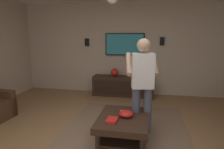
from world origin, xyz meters
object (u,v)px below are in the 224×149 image
bowl (126,114)px  wall_speaker_left (162,41)px  book (112,120)px  wall_speaker_right (87,42)px  tv (125,44)px  person_standing (142,81)px  remote_white (125,111)px  media_console (123,86)px  vase_round (115,72)px  coffee_table (123,123)px

bowl → wall_speaker_left: bearing=-13.9°
book → wall_speaker_right: size_ratio=1.00×
tv → person_standing: tv is taller
remote_white → wall_speaker_left: size_ratio=0.68×
media_console → wall_speaker_right: 1.67m
book → wall_speaker_right: (2.86, 1.30, 1.06)m
remote_white → vase_round: (2.20, 0.57, 0.25)m
media_console → tv: tv is taller
wall_speaker_right → book: bearing=-155.6°
remote_white → vase_round: bearing=92.8°
media_console → book: 2.62m
coffee_table → book: bearing=141.9°
wall_speaker_right → person_standing: bearing=-143.9°
media_console → person_standing: person_standing is taller
person_standing → wall_speaker_right: 2.97m
coffee_table → book: (-0.19, 0.15, 0.12)m
remote_white → person_standing: bearing=6.2°
person_standing → vase_round: size_ratio=7.45×
person_standing → vase_round: 2.28m
vase_round → wall_speaker_right: wall_speaker_right is taller
vase_round → remote_white: bearing=-165.5°
vase_round → tv: bearing=-44.9°
media_console → tv: bearing=-180.0°
book → wall_speaker_right: bearing=-151.7°
tv → wall_speaker_left: bearing=90.7°
remote_white → media_console: bearing=86.7°
person_standing → vase_round: person_standing is taller
book → wall_speaker_left: size_ratio=1.00×
coffee_table → remote_white: remote_white is taller
media_console → wall_speaker_right: wall_speaker_right is taller
media_console → vase_round: bearing=-89.2°
book → wall_speaker_left: (2.86, -0.85, 1.11)m
bowl → remote_white: 0.21m
tv → wall_speaker_right: size_ratio=5.03×
person_standing → wall_speaker_right: person_standing is taller
person_standing → wall_speaker_left: size_ratio=7.45×
tv → person_standing: (-2.35, -0.60, -0.50)m
media_console → remote_white: (-2.20, -0.32, 0.14)m
wall_speaker_left → vase_round: bearing=101.5°
tv → vase_round: size_ratio=5.03×
book → wall_speaker_right: wall_speaker_right is taller
wall_speaker_left → person_standing: bearing=169.9°
tv → vase_round: (-0.24, 0.24, -0.77)m
book → wall_speaker_left: 3.18m
person_standing → wall_speaker_left: (2.36, -0.42, 0.59)m
vase_round → media_console: bearing=-89.2°
wall_speaker_right → coffee_table: bearing=-151.6°
tv → book: tv is taller
bowl → remote_white: size_ratio=1.53×
tv → vase_round: 0.85m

